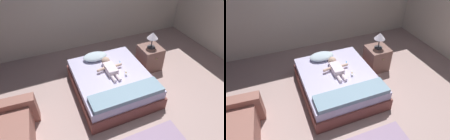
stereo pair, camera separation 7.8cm
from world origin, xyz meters
The scene contains 9 objects.
ground_plane centered at (0.00, 0.00, 0.00)m, with size 8.00×8.00×0.00m, color #B79792.
bed centered at (-0.08, 1.00, 0.21)m, with size 1.44×1.71×0.43m.
pillow centered at (-0.21, 1.62, 0.49)m, with size 0.52×0.33×0.12m.
baby centered at (-0.07, 1.15, 0.50)m, with size 0.53×0.68×0.18m.
toothbrush centered at (0.22, 1.28, 0.44)m, with size 0.07×0.14×0.02m.
nightstand centered at (1.03, 1.38, 0.28)m, with size 0.47×0.50×0.55m.
lamp centered at (1.03, 1.38, 0.83)m, with size 0.24×0.24×0.37m.
blanket centered at (-0.08, 0.37, 0.47)m, with size 1.30×0.36×0.08m.
baby_bottle centered at (0.16, 0.89, 0.45)m, with size 0.09×0.12×0.07m.
Camera 2 is at (-1.15, -1.67, 2.80)m, focal length 30.88 mm.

